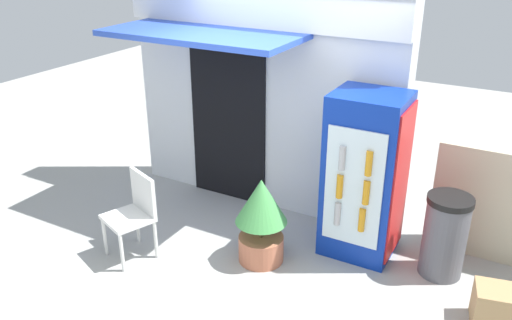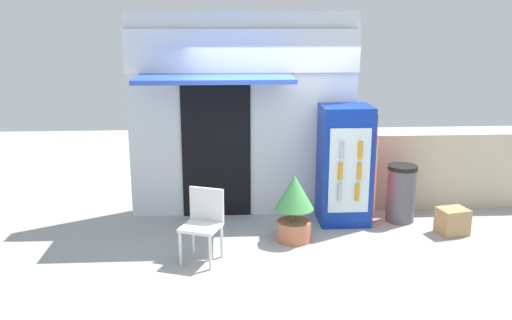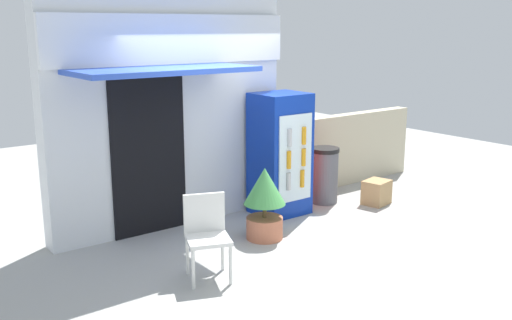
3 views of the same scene
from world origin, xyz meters
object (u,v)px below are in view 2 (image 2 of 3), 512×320
potted_plant_near_shop (294,204)px  trash_bin (401,193)px  drink_cooler (345,165)px  plastic_chair (203,219)px  cardboard_box (452,221)px

potted_plant_near_shop → trash_bin: size_ratio=1.08×
drink_cooler → trash_bin: size_ratio=2.04×
plastic_chair → trash_bin: (2.82, 1.17, -0.09)m
potted_plant_near_shop → cardboard_box: bearing=3.0°
plastic_chair → cardboard_box: size_ratio=2.31×
potted_plant_near_shop → plastic_chair: bearing=-156.4°
drink_cooler → cardboard_box: bearing=-21.8°
drink_cooler → potted_plant_near_shop: (-0.81, -0.67, -0.34)m
cardboard_box → plastic_chair: bearing=-169.5°
potted_plant_near_shop → cardboard_box: 2.23m
plastic_chair → drink_cooler: bearing=30.9°
drink_cooler → cardboard_box: drink_cooler is taller
drink_cooler → trash_bin: bearing=-1.3°
plastic_chair → trash_bin: size_ratio=1.05×
drink_cooler → trash_bin: drink_cooler is taller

